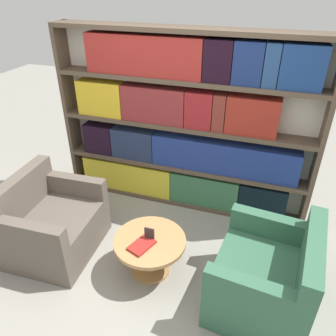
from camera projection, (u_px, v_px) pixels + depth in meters
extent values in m
plane|color=gray|center=(142.00, 276.00, 3.29)|extent=(14.00, 14.00, 0.00)
cube|color=silver|center=(186.00, 122.00, 3.93)|extent=(3.05, 0.05, 2.15)
cube|color=brown|center=(72.00, 111.00, 4.25)|extent=(0.05, 0.30, 2.15)
cube|color=brown|center=(321.00, 144.00, 3.42)|extent=(0.05, 0.30, 2.15)
cube|color=brown|center=(181.00, 198.00, 4.37)|extent=(2.95, 0.30, 0.05)
cube|color=brown|center=(182.00, 165.00, 4.11)|extent=(2.95, 0.30, 0.05)
cube|color=brown|center=(183.00, 126.00, 3.83)|extent=(2.95, 0.30, 0.05)
cube|color=brown|center=(184.00, 80.00, 3.56)|extent=(2.95, 0.30, 0.05)
cube|color=brown|center=(185.00, 29.00, 3.29)|extent=(2.95, 0.30, 0.05)
cube|color=gold|center=(128.00, 175.00, 4.44)|extent=(1.25, 0.20, 0.42)
cube|color=#366A47|center=(204.00, 189.00, 4.15)|extent=(0.86, 0.20, 0.42)
cube|color=black|center=(262.00, 200.00, 3.95)|extent=(0.55, 0.20, 0.42)
cube|color=black|center=(100.00, 138.00, 4.28)|extent=(0.39, 0.20, 0.39)
cube|color=#212E4D|center=(134.00, 143.00, 4.15)|extent=(0.55, 0.20, 0.39)
cube|color=navy|center=(223.00, 157.00, 3.84)|extent=(1.71, 0.20, 0.39)
cube|color=gold|center=(102.00, 98.00, 3.98)|extent=(0.58, 0.20, 0.42)
cube|color=maroon|center=(154.00, 104.00, 3.79)|extent=(0.76, 0.20, 0.42)
cube|color=maroon|center=(200.00, 109.00, 3.64)|extent=(0.31, 0.20, 0.42)
cube|color=maroon|center=(220.00, 112.00, 3.58)|extent=(0.13, 0.20, 0.42)
cube|color=maroon|center=(253.00, 116.00, 3.48)|extent=(0.55, 0.20, 0.42)
cube|color=maroon|center=(144.00, 55.00, 3.54)|extent=(1.33, 0.20, 0.42)
cube|color=black|center=(219.00, 61.00, 3.31)|extent=(0.29, 0.20, 0.42)
cube|color=navy|center=(249.00, 63.00, 3.23)|extent=(0.29, 0.20, 0.42)
cube|color=navy|center=(272.00, 65.00, 3.17)|extent=(0.14, 0.20, 0.42)
cube|color=navy|center=(303.00, 67.00, 3.09)|extent=(0.41, 0.20, 0.42)
cube|color=brown|center=(57.00, 232.00, 3.51)|extent=(0.86, 0.99, 0.45)
cube|color=brown|center=(21.00, 194.00, 3.37)|extent=(0.19, 0.95, 0.41)
cube|color=brown|center=(32.00, 234.00, 2.98)|extent=(0.68, 0.15, 0.23)
cube|color=brown|center=(77.00, 186.00, 3.66)|extent=(0.68, 0.15, 0.23)
cube|color=#336047|center=(260.00, 284.00, 2.93)|extent=(0.90, 1.02, 0.45)
cube|color=#336047|center=(311.00, 261.00, 2.59)|extent=(0.23, 0.95, 0.41)
cube|color=#336047|center=(266.00, 225.00, 3.10)|extent=(0.68, 0.18, 0.23)
cube|color=#336047|center=(247.00, 291.00, 2.45)|extent=(0.68, 0.18, 0.23)
cylinder|color=#AD7F4C|center=(150.00, 256.00, 3.26)|extent=(0.13, 0.13, 0.37)
cylinder|color=#AD7F4C|center=(151.00, 268.00, 3.35)|extent=(0.39, 0.39, 0.03)
cylinder|color=#AD7F4C|center=(150.00, 241.00, 3.15)|extent=(0.70, 0.70, 0.04)
cube|color=black|center=(150.00, 239.00, 3.14)|extent=(0.06, 0.06, 0.01)
cube|color=#2D2D2D|center=(149.00, 234.00, 3.11)|extent=(0.10, 0.01, 0.14)
cube|color=maroon|center=(142.00, 245.00, 3.06)|extent=(0.24, 0.29, 0.02)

